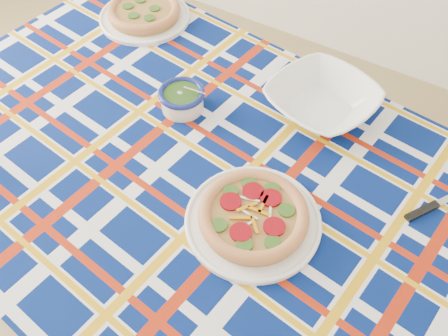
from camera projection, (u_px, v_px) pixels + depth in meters
The scene contains 7 objects.
floor at pixel (55, 282), 2.04m from camera, with size 4.00×4.00×0.00m, color olive.
dining_table at pixel (201, 192), 1.39m from camera, with size 1.92×1.34×0.84m.
tablecloth at pixel (201, 186), 1.37m from camera, with size 1.83×1.16×0.12m, color #041756, non-canonical shape.
main_focaccia_plate at pixel (253, 215), 1.20m from camera, with size 0.34×0.34×0.07m, color olive, non-canonical shape.
pesto_bowl at pixel (182, 98), 1.44m from camera, with size 0.14×0.14×0.08m, color #19360E, non-canonical shape.
serving_bowl at pixel (322, 100), 1.44m from camera, with size 0.30×0.30×0.07m, color white.
second_focaccia_plate at pixel (144, 12), 1.73m from camera, with size 0.33×0.33×0.06m, color olive, non-canonical shape.
Camera 1 is at (1.07, -0.42, 1.89)m, focal length 40.00 mm.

